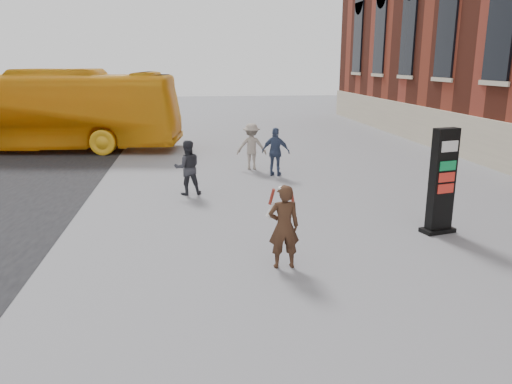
{
  "coord_description": "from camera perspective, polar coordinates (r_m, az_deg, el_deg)",
  "views": [
    {
      "loc": [
        -1.91,
        -9.8,
        3.93
      ],
      "look_at": [
        -0.59,
        0.21,
        1.29
      ],
      "focal_mm": 35.0,
      "sensor_mm": 36.0,
      "label": 1
    }
  ],
  "objects": [
    {
      "name": "ground",
      "position": [
        10.73,
        3.32,
        -6.85
      ],
      "size": [
        100.0,
        100.0,
        0.0
      ],
      "primitive_type": "plane",
      "color": "#9E9EA3"
    },
    {
      "name": "info_pylon",
      "position": [
        12.35,
        20.49,
        1.13
      ],
      "size": [
        0.86,
        0.57,
        2.48
      ],
      "rotation": [
        0.0,
        0.0,
        0.24
      ],
      "color": "black",
      "rests_on": "ground"
    },
    {
      "name": "woman",
      "position": [
        9.69,
        3.19,
        -3.84
      ],
      "size": [
        0.63,
        0.56,
        1.68
      ],
      "rotation": [
        0.0,
        0.0,
        3.14
      ],
      "color": "#44291B",
      "rests_on": "ground"
    },
    {
      "name": "bus",
      "position": [
        24.92,
        -24.12,
        8.54
      ],
      "size": [
        13.31,
        4.63,
        3.63
      ],
      "primitive_type": "imported",
      "rotation": [
        0.0,
        0.0,
        1.45
      ],
      "color": "#F1A716",
      "rests_on": "road"
    },
    {
      "name": "pedestrian_a",
      "position": [
        15.22,
        -7.84,
        2.78
      ],
      "size": [
        0.88,
        0.73,
        1.66
      ],
      "primitive_type": "imported",
      "rotation": [
        0.0,
        0.0,
        3.27
      ],
      "color": "#2F3036",
      "rests_on": "ground"
    },
    {
      "name": "pedestrian_b",
      "position": [
        18.71,
        -0.51,
        5.23
      ],
      "size": [
        1.19,
        0.78,
        1.72
      ],
      "primitive_type": "imported",
      "rotation": [
        0.0,
        0.0,
        3.02
      ],
      "color": "#9F9182",
      "rests_on": "ground"
    },
    {
      "name": "pedestrian_c",
      "position": [
        17.63,
        2.27,
        4.6
      ],
      "size": [
        1.08,
        0.77,
        1.71
      ],
      "primitive_type": "imported",
      "rotation": [
        0.0,
        0.0,
        2.75
      ],
      "color": "#3A4968",
      "rests_on": "ground"
    }
  ]
}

